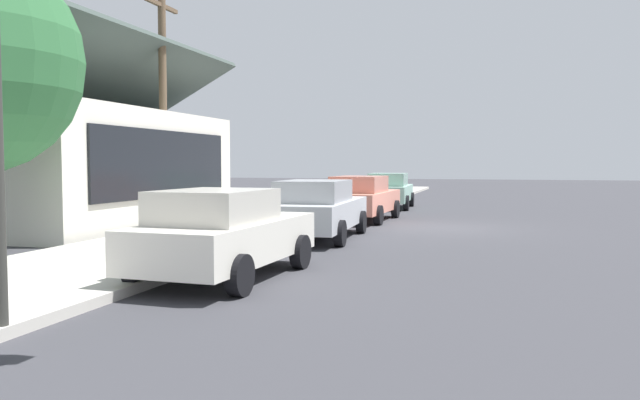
{
  "coord_description": "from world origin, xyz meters",
  "views": [
    {
      "loc": [
        -19.84,
        -1.94,
        2.05
      ],
      "look_at": [
        -0.17,
        3.76,
        0.83
      ],
      "focal_mm": 35.08,
      "sensor_mm": 36.0,
      "label": 1
    }
  ],
  "objects_px": {
    "car_ivory": "(224,233)",
    "car_coral": "(362,198)",
    "traffic_light_main": "(73,30)",
    "utility_pole_wooden": "(163,102)",
    "car_seafoam": "(389,190)",
    "fire_hydrant_red": "(288,214)",
    "car_silver": "(317,209)"
  },
  "relations": [
    {
      "from": "car_ivory",
      "to": "car_coral",
      "type": "height_order",
      "value": "same"
    },
    {
      "from": "car_ivory",
      "to": "traffic_light_main",
      "type": "relative_size",
      "value": 0.84
    },
    {
      "from": "traffic_light_main",
      "to": "utility_pole_wooden",
      "type": "height_order",
      "value": "utility_pole_wooden"
    },
    {
      "from": "car_seafoam",
      "to": "fire_hydrant_red",
      "type": "relative_size",
      "value": 6.28
    },
    {
      "from": "traffic_light_main",
      "to": "car_ivory",
      "type": "bearing_deg",
      "value": 2.67
    },
    {
      "from": "car_seafoam",
      "to": "traffic_light_main",
      "type": "height_order",
      "value": "traffic_light_main"
    },
    {
      "from": "car_ivory",
      "to": "utility_pole_wooden",
      "type": "distance_m",
      "value": 9.72
    },
    {
      "from": "car_ivory",
      "to": "fire_hydrant_red",
      "type": "relative_size",
      "value": 6.18
    },
    {
      "from": "car_ivory",
      "to": "car_coral",
      "type": "xyz_separation_m",
      "value": [
        11.51,
        0.02,
        0.0
      ]
    },
    {
      "from": "traffic_light_main",
      "to": "utility_pole_wooden",
      "type": "bearing_deg",
      "value": 26.0
    },
    {
      "from": "utility_pole_wooden",
      "to": "fire_hydrant_red",
      "type": "relative_size",
      "value": 10.56
    },
    {
      "from": "car_coral",
      "to": "traffic_light_main",
      "type": "height_order",
      "value": "traffic_light_main"
    },
    {
      "from": "traffic_light_main",
      "to": "utility_pole_wooden",
      "type": "xyz_separation_m",
      "value": [
        11.6,
        5.66,
        0.44
      ]
    },
    {
      "from": "car_seafoam",
      "to": "fire_hydrant_red",
      "type": "distance_m",
      "value": 10.2
    },
    {
      "from": "utility_pole_wooden",
      "to": "car_ivory",
      "type": "bearing_deg",
      "value": -143.58
    },
    {
      "from": "fire_hydrant_red",
      "to": "car_seafoam",
      "type": "bearing_deg",
      "value": -7.4
    },
    {
      "from": "car_ivory",
      "to": "fire_hydrant_red",
      "type": "xyz_separation_m",
      "value": [
        7.72,
        1.46,
        -0.32
      ]
    },
    {
      "from": "car_ivory",
      "to": "utility_pole_wooden",
      "type": "bearing_deg",
      "value": 38.83
    },
    {
      "from": "car_coral",
      "to": "traffic_light_main",
      "type": "xyz_separation_m",
      "value": [
        -15.71,
        -0.22,
        2.68
      ]
    },
    {
      "from": "utility_pole_wooden",
      "to": "car_coral",
      "type": "bearing_deg",
      "value": -52.96
    },
    {
      "from": "car_ivory",
      "to": "car_seafoam",
      "type": "distance_m",
      "value": 17.84
    },
    {
      "from": "car_silver",
      "to": "car_coral",
      "type": "relative_size",
      "value": 1.04
    },
    {
      "from": "car_ivory",
      "to": "fire_hydrant_red",
      "type": "height_order",
      "value": "car_ivory"
    },
    {
      "from": "car_ivory",
      "to": "fire_hydrant_red",
      "type": "distance_m",
      "value": 7.87
    },
    {
      "from": "car_silver",
      "to": "car_coral",
      "type": "xyz_separation_m",
      "value": [
        5.49,
        -0.02,
        -0.0
      ]
    },
    {
      "from": "car_coral",
      "to": "fire_hydrant_red",
      "type": "xyz_separation_m",
      "value": [
        -3.79,
        1.44,
        -0.32
      ]
    },
    {
      "from": "car_ivory",
      "to": "fire_hydrant_red",
      "type": "bearing_deg",
      "value": 13.15
    },
    {
      "from": "car_ivory",
      "to": "utility_pole_wooden",
      "type": "relative_size",
      "value": 0.58
    },
    {
      "from": "car_coral",
      "to": "car_seafoam",
      "type": "relative_size",
      "value": 1.06
    },
    {
      "from": "car_silver",
      "to": "utility_pole_wooden",
      "type": "height_order",
      "value": "utility_pole_wooden"
    },
    {
      "from": "car_silver",
      "to": "utility_pole_wooden",
      "type": "distance_m",
      "value": 6.4
    },
    {
      "from": "traffic_light_main",
      "to": "utility_pole_wooden",
      "type": "distance_m",
      "value": 12.92
    }
  ]
}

